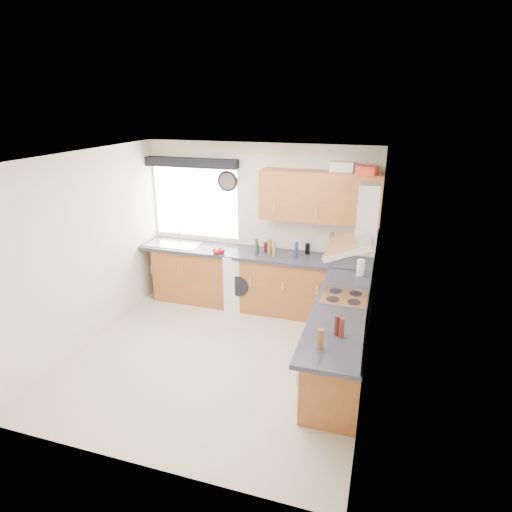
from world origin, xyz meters
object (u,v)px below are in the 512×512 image
(extractor_hood, at_px, (359,227))
(washing_machine, at_px, (244,279))
(oven, at_px, (342,334))
(upper_cabinets, at_px, (320,196))

(extractor_hood, height_order, washing_machine, extractor_hood)
(oven, bearing_deg, washing_machine, 143.52)
(oven, height_order, extractor_hood, extractor_hood)
(washing_machine, bearing_deg, upper_cabinets, -10.86)
(extractor_hood, relative_size, washing_machine, 0.87)
(oven, xyz_separation_m, washing_machine, (-1.65, 1.22, 0.02))
(washing_machine, bearing_deg, extractor_hood, -51.19)
(oven, xyz_separation_m, upper_cabinets, (-0.55, 1.32, 1.38))
(extractor_hood, bearing_deg, oven, 180.00)
(oven, distance_m, extractor_hood, 1.35)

